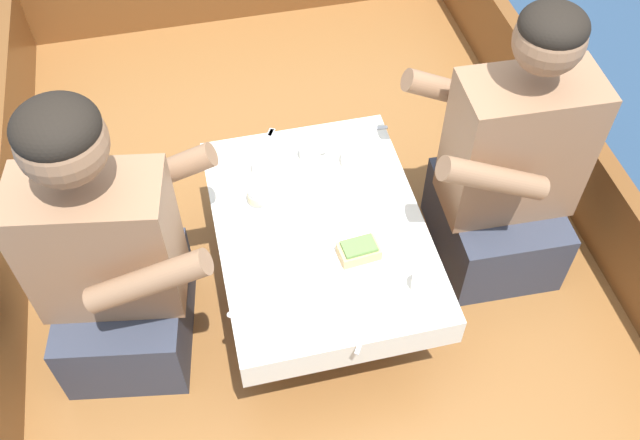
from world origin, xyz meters
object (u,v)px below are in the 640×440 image
object	(u,v)px
coffee_cup_port	(423,282)
sandwich	(359,250)
person_port	(110,261)
coffee_cup_starboard	(310,152)
tin_can	(258,196)
person_starboard	(508,172)

from	to	relation	value
coffee_cup_port	sandwich	bearing A→B (deg)	135.15
person_port	coffee_cup_port	world-z (taller)	person_port
coffee_cup_starboard	tin_can	size ratio (longest dim) A/B	1.38
person_port	coffee_cup_starboard	xyz separation A→B (m)	(0.64, 0.31, -0.02)
coffee_cup_port	tin_can	xyz separation A→B (m)	(-0.39, 0.42, -0.00)
person_port	person_starboard	bearing A→B (deg)	13.25
person_port	sandwich	size ratio (longest dim) A/B	7.95
person_starboard	sandwich	world-z (taller)	person_starboard
person_starboard	coffee_cup_starboard	xyz separation A→B (m)	(-0.58, 0.24, -0.01)
sandwich	tin_can	bearing A→B (deg)	131.77
person_starboard	sandwich	distance (m)	0.56
coffee_cup_starboard	tin_can	world-z (taller)	coffee_cup_starboard
sandwich	person_port	bearing A→B (deg)	171.24
sandwich	tin_can	distance (m)	0.37
sandwich	coffee_cup_port	world-z (taller)	coffee_cup_port
person_port	coffee_cup_port	xyz separation A→B (m)	(0.83, -0.25, -0.02)
person_port	coffee_cup_starboard	bearing A→B (deg)	35.67
person_port	person_starboard	size ratio (longest dim) A/B	0.99
person_starboard	coffee_cup_starboard	size ratio (longest dim) A/B	10.62
sandwich	coffee_cup_port	distance (m)	0.20
tin_can	person_starboard	bearing A→B (deg)	-6.69
person_starboard	coffee_cup_port	size ratio (longest dim) A/B	11.03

